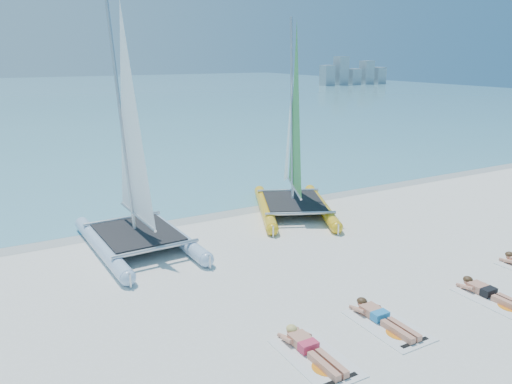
{
  "coord_description": "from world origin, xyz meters",
  "views": [
    {
      "loc": [
        -6.97,
        -9.97,
        5.49
      ],
      "look_at": [
        -0.67,
        1.2,
        1.92
      ],
      "focal_mm": 35.0,
      "sensor_mm": 36.0,
      "label": 1
    }
  ],
  "objects_px": {
    "sunbather_c": "(490,293)",
    "towel_a": "(315,358)",
    "towel_c": "(497,300)",
    "catamaran_blue": "(133,174)",
    "sunbather_a": "(310,348)",
    "towel_b": "(387,325)",
    "catamaran_yellow": "(292,149)",
    "sunbather_b": "(381,317)"
  },
  "relations": [
    {
      "from": "sunbather_c",
      "to": "towel_a",
      "type": "bearing_deg",
      "value": 179.64
    },
    {
      "from": "towel_a",
      "to": "towel_b",
      "type": "relative_size",
      "value": 1.0
    },
    {
      "from": "catamaran_blue",
      "to": "towel_c",
      "type": "height_order",
      "value": "catamaran_blue"
    },
    {
      "from": "towel_b",
      "to": "towel_c",
      "type": "xyz_separation_m",
      "value": [
        2.98,
        -0.42,
        0.0
      ]
    },
    {
      "from": "towel_b",
      "to": "towel_c",
      "type": "distance_m",
      "value": 3.01
    },
    {
      "from": "towel_b",
      "to": "sunbather_c",
      "type": "bearing_deg",
      "value": -4.36
    },
    {
      "from": "catamaran_blue",
      "to": "sunbather_a",
      "type": "relative_size",
      "value": 4.21
    },
    {
      "from": "sunbather_b",
      "to": "sunbather_c",
      "type": "relative_size",
      "value": 1.0
    },
    {
      "from": "towel_a",
      "to": "sunbather_b",
      "type": "relative_size",
      "value": 1.07
    },
    {
      "from": "catamaran_yellow",
      "to": "towel_c",
      "type": "distance_m",
      "value": 8.58
    },
    {
      "from": "towel_c",
      "to": "sunbather_c",
      "type": "xyz_separation_m",
      "value": [
        -0.0,
        0.19,
        0.11
      ]
    },
    {
      "from": "towel_a",
      "to": "sunbather_c",
      "type": "bearing_deg",
      "value": -0.36
    },
    {
      "from": "towel_b",
      "to": "sunbather_a",
      "type": "bearing_deg",
      "value": -179.88
    },
    {
      "from": "sunbather_b",
      "to": "towel_a",
      "type": "bearing_deg",
      "value": -168.96
    },
    {
      "from": "sunbather_a",
      "to": "towel_b",
      "type": "bearing_deg",
      "value": 0.12
    },
    {
      "from": "towel_b",
      "to": "towel_c",
      "type": "relative_size",
      "value": 1.0
    },
    {
      "from": "towel_a",
      "to": "sunbather_a",
      "type": "bearing_deg",
      "value": 90.0
    },
    {
      "from": "catamaran_yellow",
      "to": "sunbather_c",
      "type": "distance_m",
      "value": 8.37
    },
    {
      "from": "towel_c",
      "to": "catamaran_yellow",
      "type": "bearing_deg",
      "value": 91.36
    },
    {
      "from": "catamaran_blue",
      "to": "towel_a",
      "type": "distance_m",
      "value": 7.65
    },
    {
      "from": "sunbather_b",
      "to": "sunbather_a",
      "type": "bearing_deg",
      "value": -174.37
    },
    {
      "from": "towel_a",
      "to": "sunbather_c",
      "type": "distance_m",
      "value": 4.97
    },
    {
      "from": "catamaran_yellow",
      "to": "towel_c",
      "type": "height_order",
      "value": "catamaran_yellow"
    },
    {
      "from": "towel_a",
      "to": "sunbather_a",
      "type": "height_order",
      "value": "sunbather_a"
    },
    {
      "from": "sunbather_a",
      "to": "sunbather_b",
      "type": "xyz_separation_m",
      "value": [
        1.99,
        0.2,
        0.0
      ]
    },
    {
      "from": "towel_b",
      "to": "sunbather_b",
      "type": "bearing_deg",
      "value": 90.0
    },
    {
      "from": "catamaran_yellow",
      "to": "sunbather_a",
      "type": "height_order",
      "value": "catamaran_yellow"
    },
    {
      "from": "catamaran_yellow",
      "to": "sunbather_c",
      "type": "height_order",
      "value": "catamaran_yellow"
    },
    {
      "from": "towel_a",
      "to": "sunbather_b",
      "type": "distance_m",
      "value": 2.03
    },
    {
      "from": "towel_c",
      "to": "sunbather_c",
      "type": "height_order",
      "value": "sunbather_c"
    },
    {
      "from": "sunbather_a",
      "to": "towel_b",
      "type": "relative_size",
      "value": 0.93
    },
    {
      "from": "catamaran_blue",
      "to": "sunbather_c",
      "type": "xyz_separation_m",
      "value": [
        6.21,
        -7.26,
        -2.05
      ]
    },
    {
      "from": "sunbather_a",
      "to": "sunbather_c",
      "type": "distance_m",
      "value": 4.98
    },
    {
      "from": "sunbather_b",
      "to": "towel_b",
      "type": "bearing_deg",
      "value": -90.0
    },
    {
      "from": "towel_a",
      "to": "sunbather_a",
      "type": "relative_size",
      "value": 1.07
    },
    {
      "from": "catamaran_yellow",
      "to": "towel_a",
      "type": "height_order",
      "value": "catamaran_yellow"
    },
    {
      "from": "towel_c",
      "to": "towel_a",
      "type": "bearing_deg",
      "value": 177.43
    },
    {
      "from": "towel_c",
      "to": "sunbather_c",
      "type": "distance_m",
      "value": 0.22
    },
    {
      "from": "catamaran_yellow",
      "to": "sunbather_a",
      "type": "xyz_separation_m",
      "value": [
        -4.77,
        -7.88,
        -2.07
      ]
    },
    {
      "from": "catamaran_blue",
      "to": "towel_c",
      "type": "distance_m",
      "value": 9.94
    },
    {
      "from": "sunbather_a",
      "to": "towel_c",
      "type": "bearing_deg",
      "value": -4.77
    },
    {
      "from": "towel_b",
      "to": "sunbather_c",
      "type": "height_order",
      "value": "sunbather_c"
    }
  ]
}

